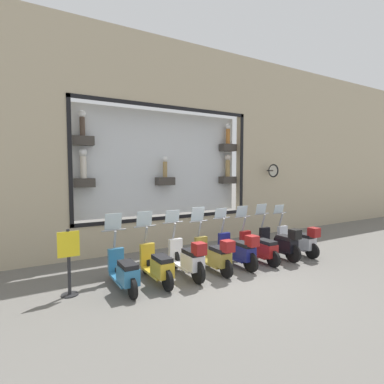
# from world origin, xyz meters

# --- Properties ---
(ground_plane) EXTENTS (120.00, 120.00, 0.00)m
(ground_plane) POSITION_xyz_m (0.00, 0.00, 0.00)
(ground_plane) COLOR #66635E
(building_facade) EXTENTS (1.20, 36.00, 7.17)m
(building_facade) POSITION_xyz_m (3.60, -0.00, 3.64)
(building_facade) COLOR tan
(building_facade) RESTS_ON ground_plane
(scooter_silver_0) EXTENTS (1.80, 0.61, 1.53)m
(scooter_silver_0) POSITION_xyz_m (0.47, -3.18, 0.46)
(scooter_silver_0) COLOR black
(scooter_silver_0) RESTS_ON ground_plane
(scooter_black_1) EXTENTS (1.81, 0.61, 1.60)m
(scooter_black_1) POSITION_xyz_m (0.48, -2.37, 0.48)
(scooter_black_1) COLOR black
(scooter_black_1) RESTS_ON ground_plane
(scooter_red_2) EXTENTS (1.79, 0.60, 1.59)m
(scooter_red_2) POSITION_xyz_m (0.53, -1.55, 0.42)
(scooter_red_2) COLOR black
(scooter_red_2) RESTS_ON ground_plane
(scooter_navy_3) EXTENTS (1.81, 0.60, 1.57)m
(scooter_navy_3) POSITION_xyz_m (0.47, -0.73, 0.48)
(scooter_navy_3) COLOR black
(scooter_navy_3) RESTS_ON ground_plane
(scooter_olive_4) EXTENTS (1.79, 0.61, 1.65)m
(scooter_olive_4) POSITION_xyz_m (0.47, 0.08, 0.46)
(scooter_olive_4) COLOR black
(scooter_olive_4) RESTS_ON ground_plane
(scooter_white_5) EXTENTS (1.81, 0.60, 1.62)m
(scooter_white_5) POSITION_xyz_m (0.48, 0.90, 0.49)
(scooter_white_5) COLOR black
(scooter_white_5) RESTS_ON ground_plane
(scooter_yellow_6) EXTENTS (1.80, 0.61, 1.64)m
(scooter_yellow_6) POSITION_xyz_m (0.53, 1.72, 0.43)
(scooter_yellow_6) COLOR black
(scooter_yellow_6) RESTS_ON ground_plane
(scooter_teal_7) EXTENTS (1.79, 0.61, 1.64)m
(scooter_teal_7) POSITION_xyz_m (0.53, 2.53, 0.42)
(scooter_teal_7) COLOR black
(scooter_teal_7) RESTS_ON ground_plane
(shop_sign_post) EXTENTS (0.36, 0.45, 1.45)m
(shop_sign_post) POSITION_xyz_m (0.82, 3.65, 0.77)
(shop_sign_post) COLOR #232326
(shop_sign_post) RESTS_ON ground_plane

